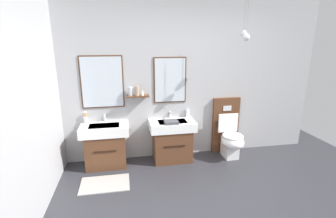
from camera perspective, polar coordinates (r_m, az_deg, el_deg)
wall_back at (r=4.21m, az=4.91°, el=6.57°), size 4.44×0.63×2.61m
bath_mat at (r=3.74m, az=-14.38°, el=-16.45°), size 0.68×0.44×0.01m
vanity_sink_left at (r=4.09m, az=-14.24°, el=-7.85°), size 0.75×0.47×0.69m
tap_on_left_sink at (r=4.11m, az=-14.47°, el=-1.90°), size 0.03×0.13×0.11m
vanity_sink_right at (r=4.15m, az=0.92°, el=-7.01°), size 0.75×0.47×0.69m
tap_on_right_sink at (r=4.17m, az=0.50°, el=-1.15°), size 0.03×0.13×0.11m
toilet at (r=4.44m, az=13.89°, el=-5.82°), size 0.48×0.62×1.00m
toothbrush_cup at (r=4.14m, az=-18.51°, el=-2.32°), size 0.07×0.07×0.20m
soap_dispenser at (r=4.24m, az=4.53°, el=-0.93°), size 0.06×0.06×0.17m
folded_hand_towel at (r=3.90m, az=0.75°, el=-3.09°), size 0.22×0.16×0.04m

